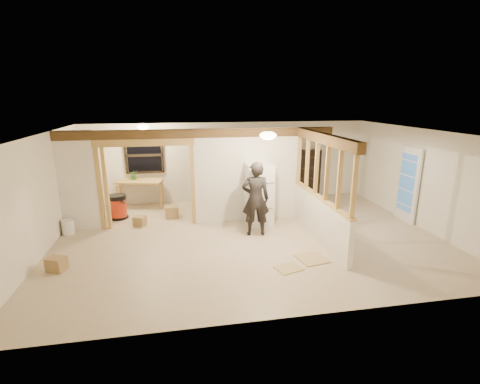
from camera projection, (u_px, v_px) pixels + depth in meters
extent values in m
cube|color=#BDAA8D|center=(249.00, 237.00, 8.41)|extent=(9.00, 6.50, 0.01)
cube|color=white|center=(249.00, 132.00, 7.75)|extent=(9.00, 6.50, 0.01)
cube|color=silver|center=(228.00, 162.00, 11.16)|extent=(9.00, 0.01, 2.50)
cube|color=silver|center=(295.00, 242.00, 4.99)|extent=(9.00, 0.01, 2.50)
cube|color=silver|center=(40.00, 196.00, 7.30)|extent=(0.01, 6.50, 2.50)
cube|color=silver|center=(422.00, 179.00, 8.85)|extent=(0.01, 6.50, 2.50)
cube|color=silver|center=(78.00, 182.00, 8.52)|extent=(0.90, 0.12, 2.50)
cube|color=silver|center=(247.00, 175.00, 9.25)|extent=(2.80, 0.12, 2.50)
cube|color=tan|center=(147.00, 185.00, 8.84)|extent=(2.46, 0.14, 2.20)
cube|color=brown|center=(201.00, 133.00, 8.75)|extent=(7.00, 0.18, 0.22)
cube|color=brown|center=(324.00, 138.00, 7.67)|extent=(0.18, 3.30, 0.22)
cube|color=silver|center=(319.00, 219.00, 8.17)|extent=(0.12, 3.20, 1.00)
cube|color=tan|center=(322.00, 170.00, 7.86)|extent=(0.14, 3.20, 1.32)
cube|color=black|center=(144.00, 155.00, 10.56)|extent=(1.12, 0.10, 1.10)
cube|color=white|center=(408.00, 185.00, 9.28)|extent=(0.12, 0.86, 2.00)
ellipsoid|color=#FFEABF|center=(268.00, 135.00, 7.33)|extent=(0.36, 0.36, 0.16)
ellipsoid|color=#FFEABF|center=(143.00, 127.00, 9.51)|extent=(0.32, 0.32, 0.14)
ellipsoid|color=#FFD88C|center=(161.00, 140.00, 9.01)|extent=(0.07, 0.07, 0.07)
cube|color=white|center=(259.00, 194.00, 9.04)|extent=(0.67, 0.65, 1.62)
imported|color=black|center=(256.00, 199.00, 8.31)|extent=(0.71, 0.51, 1.82)
cube|color=tan|center=(141.00, 194.00, 10.54)|extent=(1.46, 0.94, 0.85)
imported|color=#357734|center=(134.00, 175.00, 10.45)|extent=(0.32, 0.29, 0.31)
cylinder|color=#B72911|center=(118.00, 207.00, 9.58)|extent=(0.68, 0.68, 0.68)
cube|color=black|center=(308.00, 174.00, 11.54)|extent=(0.80, 0.27, 1.59)
cylinder|color=silver|center=(68.00, 227.00, 8.51)|extent=(0.33, 0.33, 0.37)
cube|color=#9C7C4B|center=(172.00, 212.00, 9.73)|extent=(0.38, 0.33, 0.32)
cube|color=#9C7C4B|center=(140.00, 221.00, 9.10)|extent=(0.36, 0.36, 0.26)
cube|color=#9C7C4B|center=(56.00, 264.00, 6.74)|extent=(0.41, 0.38, 0.27)
cube|color=tan|center=(312.00, 259.00, 7.23)|extent=(0.66, 0.66, 0.02)
cube|color=tan|center=(289.00, 268.00, 6.83)|extent=(0.59, 0.52, 0.02)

